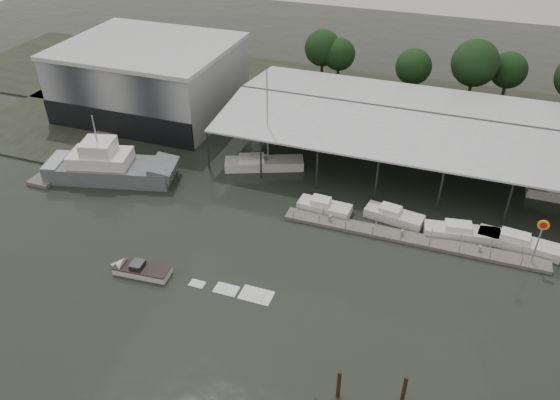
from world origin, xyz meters
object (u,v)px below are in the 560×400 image
(grey_trawler, at_px, (111,167))
(white_sailboat, at_px, (263,163))
(speedboat_underway, at_px, (137,269))
(shell_fuel_sign, at_px, (540,234))

(grey_trawler, relative_size, white_sailboat, 1.25)
(speedboat_underway, bearing_deg, white_sailboat, -104.97)
(grey_trawler, distance_m, speedboat_underway, 19.29)
(shell_fuel_sign, xyz_separation_m, speedboat_underway, (-36.78, -14.34, -3.53))
(grey_trawler, height_order, white_sailboat, white_sailboat)
(grey_trawler, xyz_separation_m, speedboat_underway, (12.68, -14.48, -1.19))
(shell_fuel_sign, relative_size, white_sailboat, 0.41)
(shell_fuel_sign, bearing_deg, speedboat_underway, -158.70)
(speedboat_underway, bearing_deg, shell_fuel_sign, -163.07)
(shell_fuel_sign, xyz_separation_m, white_sailboat, (-32.44, 8.88, -3.27))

